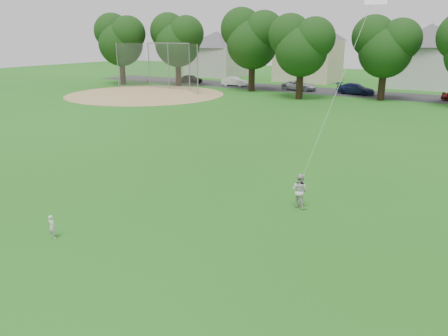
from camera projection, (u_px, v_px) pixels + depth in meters
The scene contains 10 objects.
ground at pixel (160, 245), 14.19m from camera, with size 160.00×160.00×0.00m, color #215E15.
street at pixel (409, 97), 48.09m from camera, with size 90.00×7.00×0.01m, color #2D2D30.
dirt_infield at pixel (146, 94), 50.12m from camera, with size 18.00×18.00×0.02m, color #9E7F51.
toddler at pixel (52, 227), 14.56m from camera, with size 0.30×0.20×0.83m, color silver.
older_boy at pixel (300, 191), 17.09m from camera, with size 0.67×0.53×1.39m, color silver.
kite at pixel (335, 95), 15.73m from camera, with size 1.53×0.73×7.47m.
baseball_backstop at pixel (165, 67), 54.08m from camera, with size 12.75×2.70×5.58m.
tree_row at pixel (436, 37), 40.38m from camera, with size 82.20×9.87×10.61m.
parked_cars at pixel (389, 91), 48.11m from camera, with size 53.57×2.08×1.25m.
house_row at pixel (438, 50), 54.25m from camera, with size 76.49×14.04×10.52m.
Camera 1 is at (8.64, -9.72, 6.54)m, focal length 35.00 mm.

